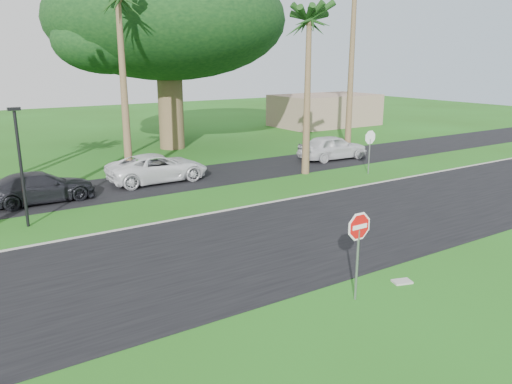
{
  "coord_description": "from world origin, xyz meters",
  "views": [
    {
      "loc": [
        -8.52,
        -12.0,
        6.37
      ],
      "look_at": [
        0.73,
        2.38,
        1.8
      ],
      "focal_mm": 35.0,
      "sensor_mm": 36.0,
      "label": 1
    }
  ],
  "objects_px": {
    "stop_sign_near": "(358,238)",
    "car_minivan": "(158,168)",
    "stop_sign_far": "(370,143)",
    "car_dark": "(40,188)",
    "car_pickup": "(333,147)"
  },
  "relations": [
    {
      "from": "car_minivan",
      "to": "car_pickup",
      "type": "height_order",
      "value": "car_pickup"
    },
    {
      "from": "car_dark",
      "to": "stop_sign_far",
      "type": "bearing_deg",
      "value": -104.26
    },
    {
      "from": "stop_sign_near",
      "to": "car_dark",
      "type": "distance_m",
      "value": 15.83
    },
    {
      "from": "stop_sign_far",
      "to": "car_dark",
      "type": "distance_m",
      "value": 17.36
    },
    {
      "from": "stop_sign_near",
      "to": "stop_sign_far",
      "type": "xyz_separation_m",
      "value": [
        11.5,
        11.0,
        0.0
      ]
    },
    {
      "from": "stop_sign_far",
      "to": "car_dark",
      "type": "height_order",
      "value": "stop_sign_far"
    },
    {
      "from": "stop_sign_far",
      "to": "car_minivan",
      "type": "distance_m",
      "value": 11.88
    },
    {
      "from": "stop_sign_near",
      "to": "car_minivan",
      "type": "distance_m",
      "value": 15.76
    },
    {
      "from": "car_minivan",
      "to": "car_pickup",
      "type": "bearing_deg",
      "value": -91.88
    },
    {
      "from": "car_minivan",
      "to": "car_pickup",
      "type": "distance_m",
      "value": 11.9
    },
    {
      "from": "stop_sign_near",
      "to": "car_minivan",
      "type": "height_order",
      "value": "stop_sign_near"
    },
    {
      "from": "stop_sign_far",
      "to": "car_pickup",
      "type": "xyz_separation_m",
      "value": [
        1.04,
        4.3,
        -0.98
      ]
    },
    {
      "from": "car_minivan",
      "to": "car_pickup",
      "type": "xyz_separation_m",
      "value": [
        11.9,
        -0.41,
        0.06
      ]
    },
    {
      "from": "stop_sign_far",
      "to": "car_minivan",
      "type": "relative_size",
      "value": 0.49
    },
    {
      "from": "stop_sign_near",
      "to": "car_minivan",
      "type": "xyz_separation_m",
      "value": [
        0.64,
        15.71,
        -1.03
      ]
    }
  ]
}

